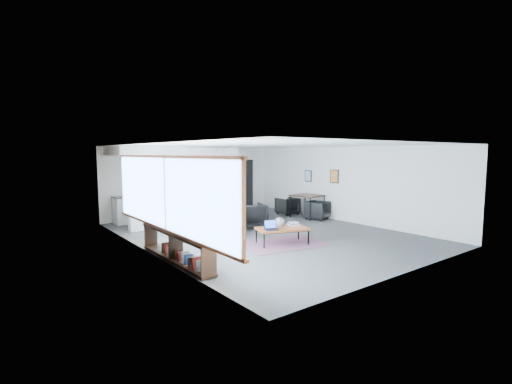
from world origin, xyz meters
TOP-DOWN VIEW (x-y plane):
  - room at (0.00, 0.00)m, footprint 7.02×9.02m
  - window at (-3.46, -0.90)m, footprint 0.10×5.95m
  - console at (-3.30, -1.05)m, footprint 0.35×3.00m
  - kitchenette at (-1.20, 3.71)m, footprint 4.20×1.96m
  - doorway at (2.30, 4.42)m, footprint 1.10×0.12m
  - track_light at (-0.59, 2.20)m, footprint 1.60×0.07m
  - wall_art_lower at (3.47, 0.40)m, footprint 0.03×0.38m
  - wall_art_upper at (3.47, 1.70)m, footprint 0.03×0.34m
  - kilim_rug at (-0.41, -1.23)m, footprint 2.37×1.81m
  - coffee_table at (-0.41, -1.23)m, footprint 1.48×1.10m
  - laptop at (-0.78, -1.22)m, footprint 0.39×0.36m
  - ceramic_pot at (-0.46, -1.19)m, footprint 0.28×0.28m
  - book_stack at (0.08, -1.15)m, footprint 0.34×0.31m
  - coaster at (-0.37, -1.44)m, footprint 0.11×0.11m
  - armchair_left at (-1.13, 0.37)m, footprint 0.95×0.91m
  - armchair_right at (0.22, 0.98)m, footprint 1.01×0.98m
  - floor_lamp at (-0.66, 1.22)m, footprint 0.61×0.61m
  - dining_table at (3.00, 1.25)m, footprint 1.14×1.14m
  - dining_chair_near at (3.00, 0.74)m, footprint 0.75×0.72m
  - dining_chair_far at (2.85, 2.19)m, footprint 0.63×0.60m
  - microwave at (-0.11, 4.15)m, footprint 0.56×0.32m

SIDE VIEW (x-z plane):
  - kilim_rug at x=-0.41m, z-range 0.00..0.01m
  - dining_chair_near at x=3.00m, z-range 0.00..0.63m
  - dining_chair_far at x=2.85m, z-range 0.00..0.63m
  - console at x=-3.30m, z-range -0.07..0.73m
  - coffee_table at x=-0.41m, z-range 0.18..0.62m
  - armchair_left at x=-1.13m, z-range 0.00..0.86m
  - armchair_right at x=0.22m, z-range 0.00..0.86m
  - coaster at x=-0.37m, z-range 0.43..0.44m
  - book_stack at x=0.08m, z-range 0.43..0.52m
  - laptop at x=-0.78m, z-range 0.38..0.62m
  - ceramic_pot at x=-0.46m, z-range 0.43..0.71m
  - dining_table at x=3.00m, z-range 0.35..1.19m
  - doorway at x=2.30m, z-range 0.00..2.15m
  - microwave at x=-0.11m, z-range 0.93..1.30m
  - room at x=0.00m, z-range -0.01..2.61m
  - kitchenette at x=-1.20m, z-range 0.08..2.68m
  - window at x=-3.46m, z-range 0.63..2.29m
  - floor_lamp at x=-0.66m, z-range 0.64..2.36m
  - wall_art_upper at x=3.47m, z-range 1.28..1.72m
  - wall_art_lower at x=3.47m, z-range 1.31..1.79m
  - track_light at x=-0.59m, z-range 2.45..2.60m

